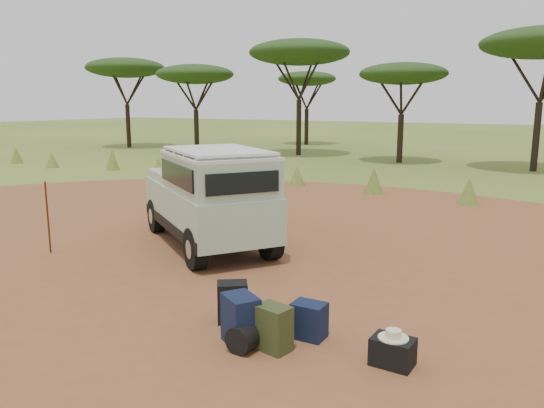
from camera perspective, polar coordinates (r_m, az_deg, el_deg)
The scene contains 13 objects.
ground at distance 9.81m, azimuth -6.66°, elevation -6.52°, with size 140.00×140.00×0.00m, color #4D6F27.
dirt_clearing at distance 9.81m, azimuth -6.66°, elevation -6.49°, with size 23.00×23.00×0.01m, color brown.
grass_fringe at distance 17.25m, azimuth 11.11°, elevation 2.29°, with size 36.60×1.60×0.90m.
acacia_treeline at distance 27.79m, azimuth 20.58°, elevation 14.25°, with size 46.70×13.20×6.26m.
safari_vehicle at distance 10.86m, azimuth -6.77°, elevation 0.55°, with size 4.36×3.74×2.05m.
walking_staff at distance 11.02m, azimuth -22.96°, elevation -1.42°, with size 0.04×0.04×1.51m, color #622C17.
backpack_black at distance 7.28m, azimuth -4.28°, elevation -10.47°, with size 0.40×0.30×0.55m, color black.
backpack_navy at distance 6.63m, azimuth -3.38°, elevation -12.35°, with size 0.48×0.34×0.62m, color #121939.
backpack_olive at distance 6.47m, azimuth 0.15°, elevation -13.24°, with size 0.40×0.29×0.56m, color #323C1C.
duffel_navy at distance 6.82m, azimuth 4.00°, elevation -12.41°, with size 0.41×0.31×0.46m, color #121939.
hard_case at distance 6.33m, azimuth 12.85°, elevation -15.25°, with size 0.46×0.33×0.33m, color black.
stuff_sack at distance 6.52m, azimuth -2.93°, elevation -14.11°, with size 0.34×0.34×0.34m, color black.
safari_hat at distance 6.24m, azimuth 12.93°, elevation -13.59°, with size 0.34×0.34×0.10m.
Camera 1 is at (5.65, -7.47, 2.92)m, focal length 35.00 mm.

